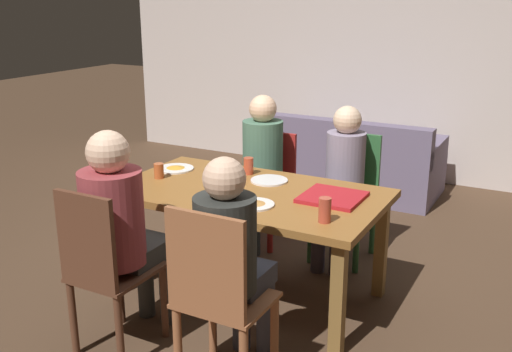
# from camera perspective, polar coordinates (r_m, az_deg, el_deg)

# --- Properties ---
(ground_plane) EXTENTS (20.00, 20.00, 0.00)m
(ground_plane) POSITION_cam_1_polar(r_m,az_deg,el_deg) (4.02, -0.69, -11.20)
(ground_plane) COLOR #4A3423
(back_wall) EXTENTS (6.55, 0.12, 2.86)m
(back_wall) POSITION_cam_1_polar(r_m,az_deg,el_deg) (6.48, 13.13, 12.49)
(back_wall) COLOR beige
(back_wall) RESTS_ON ground
(dining_table) EXTENTS (1.69, 0.95, 0.72)m
(dining_table) POSITION_cam_1_polar(r_m,az_deg,el_deg) (3.76, -0.72, -2.58)
(dining_table) COLOR #905C29
(dining_table) RESTS_ON ground
(chair_0) EXTENTS (0.41, 0.44, 0.92)m
(chair_0) POSITION_cam_1_polar(r_m,az_deg,el_deg) (4.46, 8.87, -1.54)
(chair_0) COLOR #2E6334
(chair_0) RESTS_ON ground
(person_0) EXTENTS (0.28, 0.49, 1.16)m
(person_0) POSITION_cam_1_polar(r_m,az_deg,el_deg) (4.27, 8.27, 0.15)
(person_0) COLOR #3B3542
(person_0) RESTS_ON ground
(chair_1) EXTENTS (0.44, 0.39, 0.97)m
(chair_1) POSITION_cam_1_polar(r_m,az_deg,el_deg) (2.91, -3.78, -11.45)
(chair_1) COLOR #985B37
(chair_1) RESTS_ON ground
(person_1) EXTENTS (0.31, 0.48, 1.19)m
(person_1) POSITION_cam_1_polar(r_m,az_deg,el_deg) (2.93, -2.40, -7.23)
(person_1) COLOR #3D404D
(person_1) RESTS_ON ground
(chair_2) EXTENTS (0.38, 0.44, 0.97)m
(chair_2) POSITION_cam_1_polar(r_m,az_deg,el_deg) (3.27, -14.43, -8.65)
(chair_2) COLOR brown
(chair_2) RESTS_ON ground
(person_2) EXTENTS (0.34, 0.55, 1.25)m
(person_2) POSITION_cam_1_polar(r_m,az_deg,el_deg) (3.29, -12.94, -4.31)
(person_2) COLOR #3D3E3B
(person_2) RESTS_ON ground
(chair_3) EXTENTS (0.39, 0.45, 0.85)m
(chair_3) POSITION_cam_1_polar(r_m,az_deg,el_deg) (4.74, 1.09, -0.66)
(chair_3) COLOR #A92320
(chair_3) RESTS_ON ground
(person_3) EXTENTS (0.31, 0.50, 1.18)m
(person_3) POSITION_cam_1_polar(r_m,az_deg,el_deg) (4.56, 0.32, 1.69)
(person_3) COLOR #30373B
(person_3) RESTS_ON ground
(pizza_box_0) EXTENTS (0.36, 0.36, 0.02)m
(pizza_box_0) POSITION_cam_1_polar(r_m,az_deg,el_deg) (3.60, 7.38, -2.03)
(pizza_box_0) COLOR #AE1C23
(pizza_box_0) RESTS_ON dining_table
(plate_0) EXTENTS (0.25, 0.25, 0.03)m
(plate_0) POSITION_cam_1_polar(r_m,az_deg,el_deg) (4.21, -7.75, 0.76)
(plate_0) COLOR white
(plate_0) RESTS_ON dining_table
(plate_1) EXTENTS (0.25, 0.25, 0.01)m
(plate_1) POSITION_cam_1_polar(r_m,az_deg,el_deg) (3.91, 1.28, -0.43)
(plate_1) COLOR white
(plate_1) RESTS_ON dining_table
(plate_2) EXTENTS (0.23, 0.23, 0.03)m
(plate_2) POSITION_cam_1_polar(r_m,az_deg,el_deg) (3.47, -0.10, -2.70)
(plate_2) COLOR white
(plate_2) RESTS_ON dining_table
(drinking_glass_0) EXTENTS (0.06, 0.06, 0.12)m
(drinking_glass_0) POSITION_cam_1_polar(r_m,az_deg,el_deg) (3.86, -3.41, 0.12)
(drinking_glass_0) COLOR #D9C263
(drinking_glass_0) RESTS_ON dining_table
(drinking_glass_1) EXTENTS (0.07, 0.07, 0.12)m
(drinking_glass_1) POSITION_cam_1_polar(r_m,az_deg,el_deg) (4.05, -0.73, 0.98)
(drinking_glass_1) COLOR #BB462C
(drinking_glass_1) RESTS_ON dining_table
(drinking_glass_2) EXTENTS (0.07, 0.07, 0.10)m
(drinking_glass_2) POSITION_cam_1_polar(r_m,az_deg,el_deg) (4.02, -9.34, 0.50)
(drinking_glass_2) COLOR #B75328
(drinking_glass_2) RESTS_ON dining_table
(drinking_glass_3) EXTENTS (0.07, 0.07, 0.14)m
(drinking_glass_3) POSITION_cam_1_polar(r_m,az_deg,el_deg) (3.22, 6.65, -3.28)
(drinking_glass_3) COLOR #B84430
(drinking_glass_3) RESTS_ON dining_table
(couch) EXTENTS (1.77, 0.84, 0.77)m
(couch) POSITION_cam_1_polar(r_m,az_deg,el_deg) (6.01, 8.78, 1.16)
(couch) COLOR slate
(couch) RESTS_ON ground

